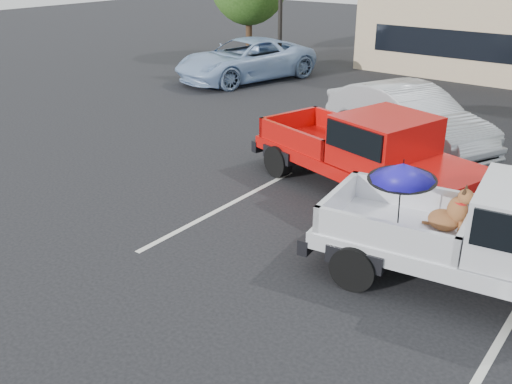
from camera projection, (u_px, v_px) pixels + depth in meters
ground at (289, 296)px, 9.07m from camera, size 90.00×90.00×0.00m
stripe_left at (225, 206)px, 12.19m from camera, size 0.12×5.00×0.01m
red_pickup at (377, 153)px, 12.27m from camera, size 6.04×3.48×1.89m
silver_sedan at (408, 118)px, 15.44m from camera, size 5.44×3.75×1.70m
blue_suv at (245, 60)px, 23.41m from camera, size 4.18×6.49×1.66m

